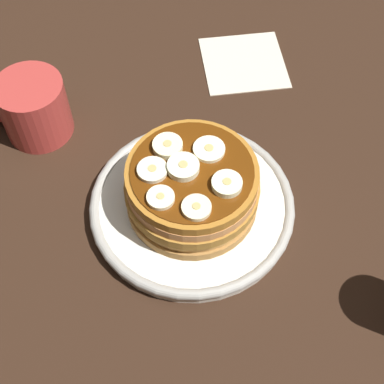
# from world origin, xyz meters

# --- Properties ---
(ground_plane) EXTENTS (1.40, 1.40, 0.03)m
(ground_plane) POSITION_xyz_m (0.00, 0.00, -0.01)
(ground_plane) COLOR black
(plate) EXTENTS (0.23, 0.23, 0.02)m
(plate) POSITION_xyz_m (0.00, 0.00, 0.01)
(plate) COLOR silver
(plate) RESTS_ON ground_plane
(pancake_stack) EXTENTS (0.15, 0.15, 0.06)m
(pancake_stack) POSITION_xyz_m (-0.00, -0.00, 0.05)
(pancake_stack) COLOR #A17039
(pancake_stack) RESTS_ON plate
(banana_slice_0) EXTENTS (0.03, 0.03, 0.01)m
(banana_slice_0) POSITION_xyz_m (0.01, 0.00, 0.08)
(banana_slice_0) COLOR #EDEDC4
(banana_slice_0) RESTS_ON pancake_stack
(banana_slice_1) EXTENTS (0.03, 0.03, 0.01)m
(banana_slice_1) POSITION_xyz_m (0.03, -0.02, 0.08)
(banana_slice_1) COLOR #FDEFB7
(banana_slice_1) RESTS_ON pancake_stack
(banana_slice_2) EXTENTS (0.03, 0.03, 0.01)m
(banana_slice_2) POSITION_xyz_m (-0.01, 0.05, 0.08)
(banana_slice_2) COLOR #FCEBB6
(banana_slice_2) RESTS_ON pancake_stack
(banana_slice_3) EXTENTS (0.03, 0.03, 0.01)m
(banana_slice_3) POSITION_xyz_m (0.03, 0.04, 0.08)
(banana_slice_3) COLOR #F9EBBD
(banana_slice_3) RESTS_ON pancake_stack
(banana_slice_4) EXTENTS (0.03, 0.03, 0.01)m
(banana_slice_4) POSITION_xyz_m (-0.04, 0.01, 0.08)
(banana_slice_4) COLOR #F1F2C2
(banana_slice_4) RESTS_ON pancake_stack
(banana_slice_5) EXTENTS (0.03, 0.03, 0.01)m
(banana_slice_5) POSITION_xyz_m (-0.01, -0.03, 0.08)
(banana_slice_5) COLOR #FAF2C5
(banana_slice_5) RESTS_ON pancake_stack
(banana_slice_6) EXTENTS (0.03, 0.03, 0.01)m
(banana_slice_6) POSITION_xyz_m (0.04, 0.01, 0.08)
(banana_slice_6) COLOR beige
(banana_slice_6) RESTS_ON pancake_stack
(coffee_mug) EXTENTS (0.11, 0.08, 0.08)m
(coffee_mug) POSITION_xyz_m (0.21, -0.10, 0.04)
(coffee_mug) COLOR #B23833
(coffee_mug) RESTS_ON ground_plane
(napkin) EXTENTS (0.14, 0.14, 0.00)m
(napkin) POSITION_xyz_m (-0.04, -0.25, 0.00)
(napkin) COLOR beige
(napkin) RESTS_ON ground_plane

